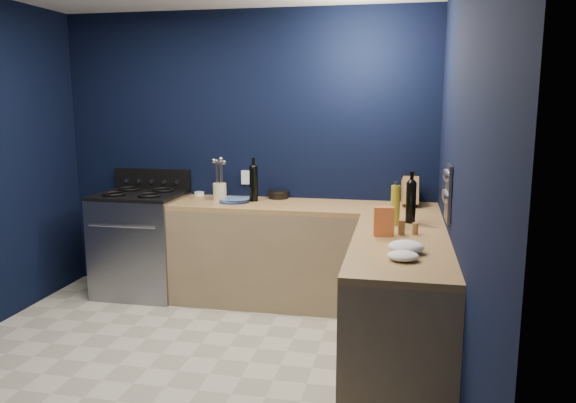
% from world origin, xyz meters
% --- Properties ---
extents(floor, '(3.50, 3.50, 0.02)m').
position_xyz_m(floor, '(0.00, 0.00, -0.01)').
color(floor, beige).
rests_on(floor, ground).
extents(wall_back, '(3.50, 0.02, 2.60)m').
position_xyz_m(wall_back, '(0.00, 1.76, 1.30)').
color(wall_back, black).
rests_on(wall_back, ground).
extents(wall_right, '(0.02, 3.50, 2.60)m').
position_xyz_m(wall_right, '(1.76, 0.00, 1.30)').
color(wall_right, black).
rests_on(wall_right, ground).
extents(cab_back, '(2.30, 0.63, 0.86)m').
position_xyz_m(cab_back, '(0.60, 1.44, 0.43)').
color(cab_back, '#8C7654').
rests_on(cab_back, floor).
extents(top_back, '(2.30, 0.63, 0.04)m').
position_xyz_m(top_back, '(0.60, 1.44, 0.88)').
color(top_back, brown).
rests_on(top_back, cab_back).
extents(cab_right, '(0.63, 1.67, 0.86)m').
position_xyz_m(cab_right, '(1.44, 0.29, 0.43)').
color(cab_right, '#8C7654').
rests_on(cab_right, floor).
extents(top_right, '(0.63, 1.67, 0.04)m').
position_xyz_m(top_right, '(1.44, 0.29, 0.88)').
color(top_right, brown).
rests_on(top_right, cab_right).
extents(gas_range, '(0.76, 0.66, 0.92)m').
position_xyz_m(gas_range, '(-0.93, 1.42, 0.46)').
color(gas_range, gray).
rests_on(gas_range, floor).
extents(oven_door, '(0.59, 0.02, 0.42)m').
position_xyz_m(oven_door, '(-0.93, 1.10, 0.45)').
color(oven_door, black).
rests_on(oven_door, gas_range).
extents(cooktop, '(0.76, 0.66, 0.03)m').
position_xyz_m(cooktop, '(-0.93, 1.42, 0.94)').
color(cooktop, black).
rests_on(cooktop, gas_range).
extents(backguard, '(0.76, 0.06, 0.20)m').
position_xyz_m(backguard, '(-0.93, 1.72, 1.04)').
color(backguard, black).
rests_on(backguard, gas_range).
extents(spice_panel, '(0.02, 0.28, 0.38)m').
position_xyz_m(spice_panel, '(1.74, 0.55, 1.18)').
color(spice_panel, gray).
rests_on(spice_panel, wall_right).
extents(wall_outlet, '(0.09, 0.02, 0.13)m').
position_xyz_m(wall_outlet, '(0.00, 1.74, 1.08)').
color(wall_outlet, white).
rests_on(wall_outlet, wall_back).
extents(plate_stack, '(0.35, 0.35, 0.03)m').
position_xyz_m(plate_stack, '(-0.02, 1.42, 0.92)').
color(plate_stack, '#3B4C93').
rests_on(plate_stack, top_back).
extents(ramekin, '(0.11, 0.11, 0.04)m').
position_xyz_m(ramekin, '(-0.45, 1.69, 0.92)').
color(ramekin, white).
rests_on(ramekin, top_back).
extents(utensil_crock, '(0.15, 0.15, 0.15)m').
position_xyz_m(utensil_crock, '(-0.19, 1.51, 0.98)').
color(utensil_crock, beige).
rests_on(utensil_crock, top_back).
extents(wine_bottle_back, '(0.09, 0.09, 0.31)m').
position_xyz_m(wine_bottle_back, '(0.14, 1.50, 1.05)').
color(wine_bottle_back, black).
rests_on(wine_bottle_back, top_back).
extents(lemon_basket, '(0.24, 0.24, 0.07)m').
position_xyz_m(lemon_basket, '(0.32, 1.69, 0.94)').
color(lemon_basket, black).
rests_on(lemon_basket, top_back).
extents(knife_block, '(0.15, 0.29, 0.29)m').
position_xyz_m(knife_block, '(1.50, 1.56, 1.02)').
color(knife_block, brown).
rests_on(knife_block, top_back).
extents(wine_bottle_right, '(0.09, 0.09, 0.30)m').
position_xyz_m(wine_bottle_right, '(1.50, 0.86, 1.05)').
color(wine_bottle_right, black).
rests_on(wine_bottle_right, top_right).
extents(oil_bottle, '(0.07, 0.07, 0.29)m').
position_xyz_m(oil_bottle, '(1.39, 0.76, 1.04)').
color(oil_bottle, '#A3A122').
rests_on(oil_bottle, top_right).
extents(spice_jar_near, '(0.06, 0.06, 0.10)m').
position_xyz_m(spice_jar_near, '(1.44, 0.46, 0.95)').
color(spice_jar_near, olive).
rests_on(spice_jar_near, top_right).
extents(spice_jar_far, '(0.05, 0.05, 0.08)m').
position_xyz_m(spice_jar_far, '(1.53, 0.49, 0.94)').
color(spice_jar_far, olive).
rests_on(spice_jar_far, top_right).
extents(crouton_bag, '(0.14, 0.08, 0.20)m').
position_xyz_m(crouton_bag, '(1.32, 0.40, 1.00)').
color(crouton_bag, red).
rests_on(crouton_bag, top_right).
extents(towel_front, '(0.27, 0.25, 0.08)m').
position_xyz_m(towel_front, '(1.46, -0.00, 0.94)').
color(towel_front, white).
rests_on(towel_front, top_right).
extents(towel_end, '(0.23, 0.22, 0.05)m').
position_xyz_m(towel_end, '(1.45, -0.17, 0.93)').
color(towel_end, white).
rests_on(towel_end, top_right).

